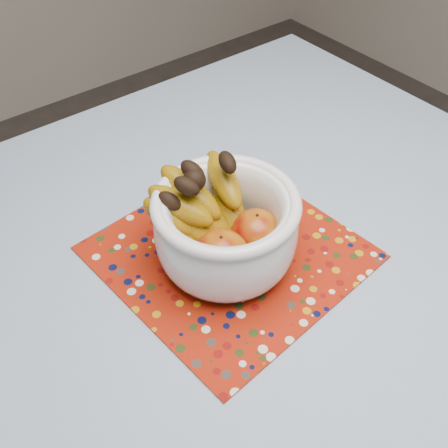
# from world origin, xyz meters

# --- Properties ---
(table) EXTENTS (1.20, 1.20, 0.75)m
(table) POSITION_xyz_m (0.00, 0.00, 0.67)
(table) COLOR brown
(table) RESTS_ON ground
(tablecloth) EXTENTS (1.32, 1.32, 0.01)m
(tablecloth) POSITION_xyz_m (0.00, 0.00, 0.76)
(tablecloth) COLOR slate
(tablecloth) RESTS_ON table
(placemat) EXTENTS (0.44, 0.44, 0.00)m
(placemat) POSITION_xyz_m (-0.04, 0.08, 0.76)
(placemat) COLOR maroon
(placemat) RESTS_ON tablecloth
(fruit_bowl) EXTENTS (0.26, 0.27, 0.20)m
(fruit_bowl) POSITION_xyz_m (-0.06, 0.08, 0.85)
(fruit_bowl) COLOR white
(fruit_bowl) RESTS_ON placemat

